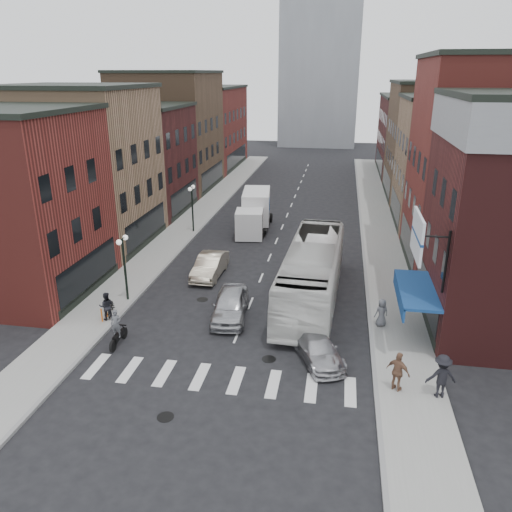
% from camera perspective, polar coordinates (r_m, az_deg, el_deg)
% --- Properties ---
extents(ground, '(160.00, 160.00, 0.00)m').
position_cam_1_polar(ground, '(25.93, -2.65, -10.14)').
color(ground, black).
rests_on(ground, ground).
extents(sidewalk_left, '(3.00, 74.00, 0.15)m').
position_cam_1_polar(sidewalk_left, '(47.64, -7.06, 4.25)').
color(sidewalk_left, gray).
rests_on(sidewalk_left, ground).
extents(sidewalk_right, '(3.00, 74.00, 0.15)m').
position_cam_1_polar(sidewalk_right, '(45.85, 13.80, 3.17)').
color(sidewalk_right, gray).
rests_on(sidewalk_right, ground).
extents(curb_left, '(0.20, 74.00, 0.16)m').
position_cam_1_polar(curb_left, '(47.26, -5.31, 4.09)').
color(curb_left, gray).
rests_on(curb_left, ground).
extents(curb_right, '(0.20, 74.00, 0.16)m').
position_cam_1_polar(curb_right, '(45.78, 11.92, 3.20)').
color(curb_right, gray).
rests_on(curb_right, ground).
extents(crosswalk_stripes, '(12.00, 2.20, 0.01)m').
position_cam_1_polar(crosswalk_stripes, '(23.46, -4.24, -13.79)').
color(crosswalk_stripes, silver).
rests_on(crosswalk_stripes, ground).
extents(bldg_left_near, '(10.30, 9.20, 11.30)m').
position_cam_1_polar(bldg_left_near, '(33.84, -26.81, 5.35)').
color(bldg_left_near, maroon).
rests_on(bldg_left_near, ground).
extents(bldg_left_mid_a, '(10.30, 10.20, 12.30)m').
position_cam_1_polar(bldg_left_mid_a, '(41.57, -19.36, 9.52)').
color(bldg_left_mid_a, '#926F50').
rests_on(bldg_left_mid_a, ground).
extents(bldg_left_mid_b, '(10.30, 10.20, 10.30)m').
position_cam_1_polar(bldg_left_mid_b, '(50.59, -13.85, 10.66)').
color(bldg_left_mid_b, '#411717').
rests_on(bldg_left_mid_b, ground).
extents(bldg_left_far_a, '(10.30, 12.20, 13.30)m').
position_cam_1_polar(bldg_left_far_a, '(60.55, -9.84, 13.89)').
color(bldg_left_far_a, brown).
rests_on(bldg_left_far_a, ground).
extents(bldg_left_far_b, '(10.30, 16.20, 11.30)m').
position_cam_1_polar(bldg_left_far_b, '(73.93, -6.15, 14.40)').
color(bldg_left_far_b, maroon).
rests_on(bldg_left_far_b, ground).
extents(bldg_right_mid_a, '(10.30, 10.20, 14.30)m').
position_cam_1_polar(bldg_right_mid_a, '(37.67, 25.43, 9.25)').
color(bldg_right_mid_a, maroon).
rests_on(bldg_right_mid_a, ground).
extents(bldg_right_mid_b, '(10.30, 10.20, 11.30)m').
position_cam_1_polar(bldg_right_mid_b, '(47.49, 22.16, 9.78)').
color(bldg_right_mid_b, '#926F50').
rests_on(bldg_right_mid_b, ground).
extents(bldg_right_far_a, '(10.30, 12.20, 12.30)m').
position_cam_1_polar(bldg_right_far_a, '(58.11, 20.10, 12.22)').
color(bldg_right_far_a, brown).
rests_on(bldg_right_far_a, ground).
extents(bldg_right_far_b, '(10.30, 16.20, 10.30)m').
position_cam_1_polar(bldg_right_far_b, '(71.96, 18.18, 12.97)').
color(bldg_right_far_b, '#411717').
rests_on(bldg_right_far_b, ground).
extents(awning_blue, '(1.80, 5.00, 0.78)m').
position_cam_1_polar(awning_blue, '(26.78, 17.51, -3.79)').
color(awning_blue, navy).
rests_on(awning_blue, ground).
extents(billboard_sign, '(1.52, 3.00, 3.70)m').
position_cam_1_polar(billboard_sign, '(23.66, 18.16, 2.06)').
color(billboard_sign, black).
rests_on(billboard_sign, ground).
extents(distant_tower, '(14.00, 14.00, 50.00)m').
position_cam_1_polar(distant_tower, '(100.63, 7.69, 26.93)').
color(distant_tower, '#9399A0').
rests_on(distant_tower, ground).
extents(streetlamp_near, '(0.32, 1.22, 4.11)m').
position_cam_1_polar(streetlamp_near, '(30.37, -14.88, -0.06)').
color(streetlamp_near, black).
rests_on(streetlamp_near, ground).
extents(streetlamp_far, '(0.32, 1.22, 4.11)m').
position_cam_1_polar(streetlamp_far, '(42.91, -7.32, 6.37)').
color(streetlamp_far, black).
rests_on(streetlamp_far, ground).
extents(bike_rack, '(0.08, 0.68, 0.80)m').
position_cam_1_polar(bike_rack, '(29.14, -16.96, -6.22)').
color(bike_rack, '#D8590C').
rests_on(bike_rack, sidewalk_left).
extents(box_truck, '(2.87, 7.73, 3.27)m').
position_cam_1_polar(box_truck, '(43.75, -0.18, 5.05)').
color(box_truck, silver).
rests_on(box_truck, ground).
extents(motorcycle_rider, '(0.56, 1.95, 1.99)m').
position_cam_1_polar(motorcycle_rider, '(26.42, -15.60, -8.02)').
color(motorcycle_rider, black).
rests_on(motorcycle_rider, ground).
extents(transit_bus, '(3.59, 13.04, 3.60)m').
position_cam_1_polar(transit_bus, '(30.22, 6.45, -1.85)').
color(transit_bus, silver).
rests_on(transit_bus, ground).
extents(sedan_left_near, '(2.33, 4.84, 1.59)m').
position_cam_1_polar(sedan_left_near, '(28.29, -2.97, -5.57)').
color(sedan_left_near, '#B2B3B7').
rests_on(sedan_left_near, ground).
extents(sedan_left_far, '(1.70, 4.62, 1.51)m').
position_cam_1_polar(sedan_left_far, '(34.03, -5.30, -1.11)').
color(sedan_left_far, beige).
rests_on(sedan_left_far, ground).
extents(curb_car, '(3.27, 4.54, 1.22)m').
position_cam_1_polar(curb_car, '(24.63, 7.04, -10.43)').
color(curb_car, '#A6A6AB').
rests_on(curb_car, ground).
extents(parked_bicycle, '(1.05, 1.75, 0.87)m').
position_cam_1_polar(parked_bicycle, '(29.60, -16.25, -5.65)').
color(parked_bicycle, black).
rests_on(parked_bicycle, sidewalk_left).
extents(ped_left_solo, '(0.90, 0.72, 1.63)m').
position_cam_1_polar(ped_left_solo, '(28.91, -16.73, -5.51)').
color(ped_left_solo, black).
rests_on(ped_left_solo, sidewalk_left).
extents(ped_right_a, '(1.36, 0.84, 1.97)m').
position_cam_1_polar(ped_right_a, '(22.89, 20.44, -12.74)').
color(ped_right_a, black).
rests_on(ped_right_a, sidewalk_right).
extents(ped_right_b, '(1.19, 1.04, 1.83)m').
position_cam_1_polar(ped_right_b, '(22.76, 15.93, -12.60)').
color(ped_right_b, brown).
rests_on(ped_right_b, sidewalk_right).
extents(ped_right_c, '(0.89, 0.75, 1.54)m').
position_cam_1_polar(ped_right_c, '(27.93, 14.16, -6.28)').
color(ped_right_c, slate).
rests_on(ped_right_c, sidewalk_right).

